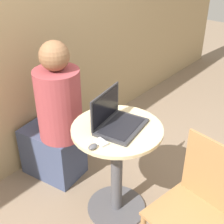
{
  "coord_description": "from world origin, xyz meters",
  "views": [
    {
      "loc": [
        -1.36,
        -1.09,
        1.91
      ],
      "look_at": [
        0.01,
        0.05,
        0.86
      ],
      "focal_mm": 50.0,
      "sensor_mm": 36.0,
      "label": 1
    }
  ],
  "objects_px": {
    "laptop": "(116,120)",
    "person_seated": "(56,125)",
    "cell_phone": "(101,142)",
    "chair_empty": "(194,207)"
  },
  "relations": [
    {
      "from": "cell_phone",
      "to": "chair_empty",
      "type": "bearing_deg",
      "value": -72.2
    },
    {
      "from": "laptop",
      "to": "person_seated",
      "type": "relative_size",
      "value": 0.31
    },
    {
      "from": "laptop",
      "to": "cell_phone",
      "type": "xyz_separation_m",
      "value": [
        -0.21,
        -0.05,
        -0.04
      ]
    },
    {
      "from": "laptop",
      "to": "cell_phone",
      "type": "relative_size",
      "value": 4.1
    },
    {
      "from": "person_seated",
      "to": "cell_phone",
      "type": "bearing_deg",
      "value": -106.05
    },
    {
      "from": "laptop",
      "to": "chair_empty",
      "type": "bearing_deg",
      "value": -91.83
    },
    {
      "from": "laptop",
      "to": "chair_empty",
      "type": "xyz_separation_m",
      "value": [
        -0.02,
        -0.63,
        -0.36
      ]
    },
    {
      "from": "cell_phone",
      "to": "person_seated",
      "type": "relative_size",
      "value": 0.08
    },
    {
      "from": "cell_phone",
      "to": "chair_empty",
      "type": "relative_size",
      "value": 0.11
    },
    {
      "from": "laptop",
      "to": "person_seated",
      "type": "distance_m",
      "value": 0.69
    }
  ]
}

